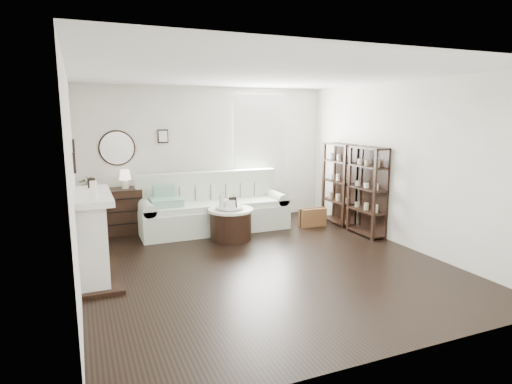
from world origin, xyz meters
name	(u,v)px	position (x,y,z in m)	size (l,w,h in m)	color
room	(243,142)	(0.73, 2.70, 1.60)	(5.50, 5.50, 5.50)	black
fireplace	(93,239)	(-2.32, 0.30, 0.54)	(0.50, 1.40, 1.84)	white
shelf_unit_far	(339,184)	(2.33, 1.55, 0.80)	(0.30, 0.80, 1.60)	black
shelf_unit_near	(367,191)	(2.33, 0.65, 0.80)	(0.30, 0.80, 1.60)	black
sofa	(213,211)	(-0.13, 2.08, 0.35)	(2.75, 0.95, 1.07)	beige
quilt	(166,202)	(-1.03, 1.95, 0.62)	(0.55, 0.45, 0.14)	#227D51
suitcase	(313,217)	(1.74, 1.54, 0.18)	(0.53, 0.18, 0.36)	brown
dresser	(106,212)	(-2.02, 2.47, 0.41)	(1.24, 0.53, 0.83)	black
table_lamp	(125,179)	(-1.66, 2.47, 1.00)	(0.22, 0.22, 0.35)	#ECE2C7
potted_plant	(86,184)	(-2.33, 2.42, 0.96)	(0.25, 0.21, 0.27)	#1F4F16
drum_table	(231,224)	(-0.03, 1.33, 0.28)	(0.78, 0.78, 0.54)	black
pedestal_table	(229,209)	(-0.07, 1.30, 0.55)	(0.49, 0.49, 0.60)	silver
eiffel_drum	(234,203)	(0.05, 1.38, 0.63)	(0.10, 0.10, 0.17)	black
bottle_drum	(221,201)	(-0.23, 1.24, 0.71)	(0.08, 0.08, 0.32)	silver
card_frame_drum	(231,206)	(-0.09, 1.13, 0.64)	(0.14, 0.01, 0.19)	white
eiffel_ped	(234,200)	(0.03, 1.33, 0.69)	(0.11, 0.11, 0.19)	black
flask_ped	(224,199)	(-0.15, 1.32, 0.73)	(0.14, 0.14, 0.26)	silver
card_frame_ped	(233,202)	(-0.04, 1.17, 0.69)	(0.14, 0.01, 0.18)	black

